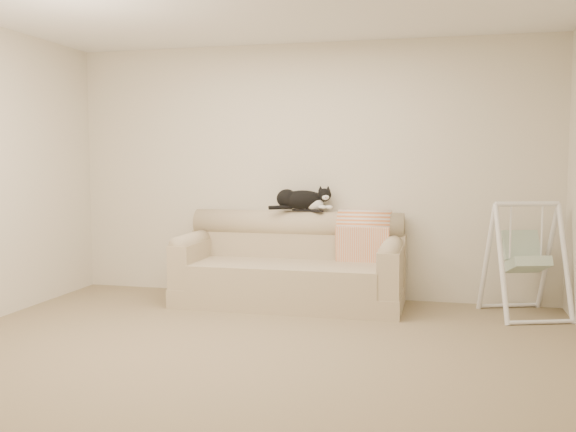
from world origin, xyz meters
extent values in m
plane|color=#766549|center=(0.00, 0.00, 0.00)|extent=(5.00, 5.00, 0.00)
cube|color=beige|center=(0.00, 2.00, 1.30)|extent=(5.00, 0.04, 2.60)
cube|color=beige|center=(0.00, -2.00, 1.30)|extent=(5.00, 0.04, 2.60)
cube|color=#BBA98A|center=(-0.08, 1.53, 0.09)|extent=(2.20, 0.90, 0.18)
cube|color=#BBA98A|center=(-0.08, 1.42, 0.30)|extent=(1.80, 0.68, 0.24)
cube|color=#BBA98A|center=(-0.08, 1.87, 0.43)|extent=(2.20, 0.22, 0.50)
cylinder|color=#BBA98A|center=(-0.08, 1.87, 0.76)|extent=(2.16, 0.28, 0.28)
cube|color=#BBA98A|center=(-1.07, 1.53, 0.39)|extent=(0.20, 0.88, 0.42)
cylinder|color=#BBA98A|center=(-1.07, 1.53, 0.60)|extent=(0.18, 0.84, 0.18)
cube|color=#BBA98A|center=(0.91, 1.53, 0.39)|extent=(0.20, 0.88, 0.42)
cylinder|color=#BBA98A|center=(0.91, 1.53, 0.60)|extent=(0.18, 0.84, 0.18)
cube|color=black|center=(-0.03, 1.86, 0.91)|extent=(0.18, 0.05, 0.02)
cube|color=gray|center=(-0.03, 1.86, 0.92)|extent=(0.10, 0.04, 0.01)
cube|color=black|center=(0.13, 1.81, 0.91)|extent=(0.17, 0.14, 0.02)
ellipsoid|color=black|center=(-0.02, 1.86, 1.01)|extent=(0.49, 0.33, 0.19)
ellipsoid|color=black|center=(-0.18, 1.83, 1.02)|extent=(0.26, 0.24, 0.19)
ellipsoid|color=white|center=(0.11, 1.86, 0.97)|extent=(0.20, 0.16, 0.13)
ellipsoid|color=black|center=(0.20, 1.87, 1.06)|extent=(0.17, 0.18, 0.13)
ellipsoid|color=white|center=(0.22, 1.82, 1.04)|extent=(0.09, 0.08, 0.05)
sphere|color=#BF7272|center=(0.23, 1.80, 1.04)|extent=(0.02, 0.02, 0.02)
cone|color=black|center=(0.16, 1.88, 1.13)|extent=(0.08, 0.08, 0.07)
cone|color=black|center=(0.23, 1.90, 1.13)|extent=(0.05, 0.07, 0.07)
sphere|color=olive|center=(0.19, 1.82, 1.07)|extent=(0.02, 0.02, 0.02)
sphere|color=olive|center=(0.24, 1.83, 1.07)|extent=(0.02, 0.02, 0.02)
ellipsoid|color=white|center=(0.19, 1.83, 0.94)|extent=(0.11, 0.12, 0.04)
ellipsoid|color=white|center=(0.25, 1.85, 0.94)|extent=(0.11, 0.12, 0.04)
cylinder|color=black|center=(-0.22, 1.73, 0.94)|extent=(0.22, 0.18, 0.04)
cylinder|color=orange|center=(0.61, 1.87, 0.76)|extent=(0.52, 0.33, 0.33)
cube|color=orange|center=(0.61, 1.70, 0.56)|extent=(0.52, 0.09, 0.42)
cylinder|color=white|center=(1.88, 1.35, 0.51)|extent=(0.16, 0.36, 1.04)
cylinder|color=white|center=(1.77, 1.65, 0.51)|extent=(0.16, 0.36, 1.04)
cylinder|color=white|center=(2.43, 1.55, 0.51)|extent=(0.16, 0.36, 1.04)
cylinder|color=white|center=(2.33, 1.85, 0.51)|extent=(0.16, 0.36, 1.04)
cylinder|color=white|center=(2.10, 1.60, 1.02)|extent=(0.57, 0.24, 0.05)
cylinder|color=white|center=(2.21, 1.30, 0.02)|extent=(0.57, 0.23, 0.04)
cylinder|color=white|center=(2.00, 1.90, 0.02)|extent=(0.57, 0.23, 0.04)
cube|color=white|center=(2.11, 1.57, 0.48)|extent=(0.42, 0.40, 0.19)
cube|color=white|center=(2.07, 1.70, 0.64)|extent=(0.37, 0.26, 0.27)
cylinder|color=white|center=(1.96, 1.55, 0.78)|extent=(0.02, 0.02, 0.49)
cylinder|color=white|center=(2.24, 1.65, 0.78)|extent=(0.02, 0.02, 0.49)
camera|label=1|loc=(1.36, -4.48, 1.42)|focal=40.00mm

